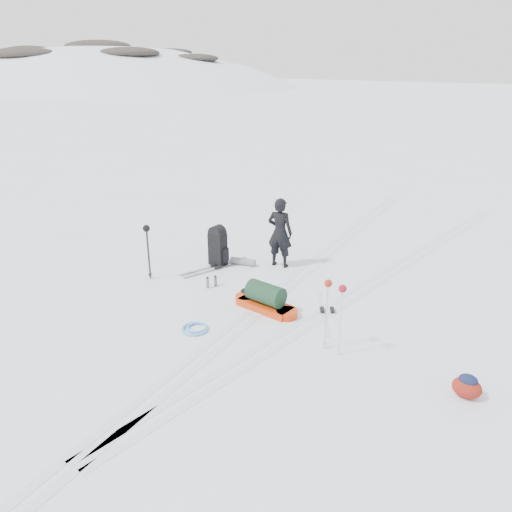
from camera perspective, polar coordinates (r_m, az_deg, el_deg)
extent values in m
plane|color=white|center=(9.96, 1.33, -5.28)|extent=(200.00, 200.00, 0.00)
ellipsoid|color=white|center=(107.12, -14.88, -3.64)|extent=(143.00, 121.00, 93.50)
ellipsoid|color=black|center=(97.45, -17.67, 21.85)|extent=(13.00, 10.00, 2.20)
ellipsoid|color=black|center=(82.96, -14.36, 21.56)|extent=(10.40, 8.00, 1.76)
ellipsoid|color=black|center=(110.71, -20.08, 20.96)|extent=(9.10, 7.00, 1.54)
ellipsoid|color=black|center=(89.10, -24.92, 20.21)|extent=(11.70, 9.00, 1.98)
ellipsoid|color=black|center=(97.14, -9.57, 21.98)|extent=(7.80, 6.00, 1.32)
ellipsoid|color=black|center=(99.09, -24.55, 20.55)|extent=(9.88, 7.60, 1.67)
ellipsoid|color=black|center=(84.60, -7.09, 21.51)|extent=(8.32, 6.40, 1.41)
ellipsoid|color=black|center=(109.65, -25.65, 19.85)|extent=(7.80, 6.00, 1.32)
cube|color=silver|center=(10.02, 0.74, -5.08)|extent=(1.40, 17.97, 0.01)
cube|color=silver|center=(9.90, 1.91, -5.43)|extent=(1.40, 17.97, 0.01)
cube|color=silver|center=(11.08, 12.55, -2.90)|extent=(2.09, 13.88, 0.01)
cube|color=silver|center=(11.01, 13.71, -3.17)|extent=(2.09, 13.88, 0.01)
imported|color=black|center=(11.38, 2.75, 2.69)|extent=(0.64, 0.47, 1.63)
cube|color=#C4360B|center=(9.66, 1.09, -5.73)|extent=(1.14, 0.55, 0.14)
cylinder|color=red|center=(9.40, 3.54, -6.61)|extent=(0.44, 0.44, 0.14)
cylinder|color=red|center=(9.94, -1.21, -4.89)|extent=(0.44, 0.44, 0.14)
cylinder|color=black|center=(9.54, 1.11, -4.29)|extent=(0.77, 0.47, 0.40)
cube|color=black|center=(11.62, -4.40, 0.76)|extent=(0.39, 0.28, 0.75)
cylinder|color=black|center=(11.48, -4.45, 2.62)|extent=(0.37, 0.27, 0.37)
cube|color=black|center=(11.56, -3.57, 0.09)|extent=(0.09, 0.20, 0.32)
cylinder|color=slate|center=(11.68, -1.51, -0.64)|extent=(0.61, 0.29, 0.16)
cylinder|color=black|center=(11.06, -12.13, 0.29)|extent=(0.02, 0.02, 1.14)
cylinder|color=black|center=(10.99, -12.23, 0.14)|extent=(0.02, 0.02, 1.14)
torus|color=black|center=(11.24, -11.94, -2.00)|extent=(0.09, 0.09, 0.01)
torus|color=black|center=(11.17, -12.04, -2.16)|extent=(0.09, 0.09, 0.01)
sphere|color=black|center=(10.82, -12.43, 3.11)|extent=(0.15, 0.15, 0.15)
cylinder|color=#B9BBC1|center=(8.26, 8.03, -6.94)|extent=(0.02, 0.02, 1.18)
cylinder|color=silver|center=(8.12, 9.59, -7.57)|extent=(0.02, 0.02, 1.18)
torus|color=#B6BABE|center=(8.51, 7.85, -9.89)|extent=(0.09, 0.09, 0.01)
torus|color=#BABCC2|center=(8.37, 9.38, -10.55)|extent=(0.09, 0.09, 0.01)
sphere|color=maroon|center=(7.99, 8.26, -3.12)|extent=(0.13, 0.13, 0.13)
sphere|color=maroon|center=(7.85, 9.86, -3.70)|extent=(0.13, 0.13, 0.13)
cube|color=gray|center=(11.50, -4.35, -1.47)|extent=(0.69, 1.70, 0.02)
cube|color=#95979D|center=(11.64, -4.82, -1.19)|extent=(0.69, 1.70, 0.02)
cube|color=black|center=(11.48, -4.36, -1.32)|extent=(0.13, 0.19, 0.05)
cube|color=black|center=(11.62, -4.83, -1.04)|extent=(0.13, 0.19, 0.05)
cube|color=silver|center=(9.67, 7.56, -6.30)|extent=(1.10, 1.67, 0.02)
cube|color=white|center=(9.69, 8.69, -6.30)|extent=(1.10, 1.67, 0.02)
cube|color=black|center=(9.65, 7.57, -6.12)|extent=(0.17, 0.20, 0.05)
cube|color=black|center=(9.68, 8.70, -6.11)|extent=(0.17, 0.20, 0.05)
torus|color=#5DA2E3|center=(9.05, -7.01, -8.25)|extent=(0.57, 0.57, 0.05)
torus|color=#63A0F0|center=(9.06, -6.77, -8.10)|extent=(0.44, 0.44, 0.04)
ellipsoid|color=maroon|center=(7.93, 22.96, -13.68)|extent=(0.51, 0.47, 0.30)
ellipsoid|color=black|center=(7.86, 23.10, -12.88)|extent=(0.33, 0.31, 0.15)
cylinder|color=slate|center=(10.55, -5.55, -3.09)|extent=(0.08, 0.08, 0.22)
cylinder|color=#515558|center=(10.63, -4.64, -2.91)|extent=(0.08, 0.08, 0.20)
cylinder|color=black|center=(10.50, -5.57, -2.48)|extent=(0.07, 0.07, 0.03)
cylinder|color=black|center=(10.59, -4.66, -2.34)|extent=(0.07, 0.07, 0.03)
ellipsoid|color=black|center=(10.08, -0.95, -4.27)|extent=(0.36, 0.28, 0.21)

